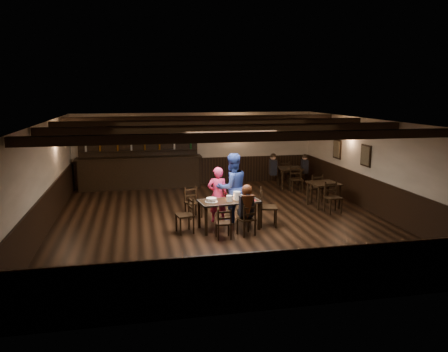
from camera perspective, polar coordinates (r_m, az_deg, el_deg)
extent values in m
plane|color=black|center=(11.96, -0.32, -5.89)|extent=(10.00, 10.00, 0.00)
cube|color=beige|center=(16.52, -3.68, 3.59)|extent=(9.00, 0.02, 2.70)
cube|color=beige|center=(6.94, 7.72, -6.92)|extent=(9.00, 0.02, 2.70)
cube|color=beige|center=(11.66, -22.58, -0.35)|extent=(0.02, 10.00, 2.70)
cube|color=beige|center=(13.25, 19.14, 1.16)|extent=(0.02, 10.00, 2.70)
cube|color=silver|center=(11.47, -0.33, 7.13)|extent=(9.00, 10.00, 0.02)
cube|color=black|center=(16.62, -3.63, 0.67)|extent=(9.00, 0.04, 1.00)
cube|color=black|center=(7.27, 7.47, -13.24)|extent=(9.00, 0.04, 1.00)
cube|color=black|center=(11.84, -22.14, -4.39)|extent=(0.04, 10.00, 1.00)
cube|color=black|center=(13.40, 18.80, -2.42)|extent=(0.04, 10.00, 1.00)
cube|color=black|center=(16.29, -10.35, 5.10)|extent=(0.90, 0.03, 1.00)
cube|color=black|center=(16.27, -10.35, 5.09)|extent=(0.80, 0.02, 0.90)
cube|color=black|center=(13.63, 18.04, 2.55)|extent=(0.03, 0.55, 0.65)
cube|color=#72664C|center=(13.62, 17.97, 2.55)|extent=(0.02, 0.45, 0.55)
cube|color=black|center=(15.30, 14.56, 3.42)|extent=(0.03, 0.55, 0.65)
cube|color=#72664C|center=(15.29, 14.49, 3.42)|extent=(0.02, 0.45, 0.55)
cube|color=black|center=(8.57, 3.56, 5.12)|extent=(8.90, 0.18, 0.18)
cube|color=black|center=(10.50, 0.73, 6.22)|extent=(8.90, 0.18, 0.18)
cube|color=black|center=(12.46, -1.23, 6.97)|extent=(8.90, 0.18, 0.18)
cube|color=black|center=(14.43, -2.65, 7.51)|extent=(8.90, 0.18, 0.18)
cube|color=black|center=(10.70, -2.35, -5.96)|extent=(0.07, 0.07, 0.71)
cube|color=black|center=(11.29, -3.28, -5.05)|extent=(0.07, 0.07, 0.71)
cube|color=black|center=(11.16, 4.61, -5.27)|extent=(0.07, 0.07, 0.71)
cube|color=black|center=(11.73, 3.36, -4.44)|extent=(0.07, 0.07, 0.71)
cube|color=black|center=(11.10, 0.64, -3.31)|extent=(1.61, 0.95, 0.04)
cube|color=#A5A8AD|center=(11.43, 0.04, -2.88)|extent=(1.51, 0.22, 0.04)
cube|color=#A5A8AD|center=(10.77, 1.29, -3.77)|extent=(1.51, 0.22, 0.04)
cube|color=#A5A8AD|center=(11.36, 4.20, -3.00)|extent=(0.13, 0.76, 0.04)
cube|color=#A5A8AD|center=(10.88, -3.07, -3.62)|extent=(0.13, 0.76, 0.04)
cube|color=black|center=(10.71, 0.58, -6.91)|extent=(0.03, 0.03, 0.37)
cube|color=black|center=(10.44, 0.91, -7.38)|extent=(0.03, 0.03, 0.37)
cube|color=black|center=(10.65, -1.05, -7.01)|extent=(0.03, 0.03, 0.37)
cube|color=black|center=(10.38, -0.75, -7.49)|extent=(0.03, 0.03, 0.37)
cube|color=black|center=(10.48, -0.08, -6.15)|extent=(0.36, 0.34, 0.03)
cube|color=black|center=(10.29, 0.08, -5.37)|extent=(0.36, 0.03, 0.38)
cube|color=black|center=(10.30, 0.08, -5.57)|extent=(0.31, 0.02, 0.04)
cube|color=black|center=(10.26, 0.08, -4.75)|extent=(0.31, 0.02, 0.04)
cube|color=black|center=(11.00, 3.20, -6.38)|extent=(0.04, 0.04, 0.38)
cube|color=black|center=(10.76, 4.09, -6.80)|extent=(0.04, 0.04, 0.38)
cube|color=black|center=(10.83, 1.76, -6.64)|extent=(0.04, 0.04, 0.38)
cube|color=black|center=(10.59, 2.63, -7.07)|extent=(0.04, 0.04, 0.38)
cube|color=black|center=(10.73, 2.93, -5.65)|extent=(0.47, 0.46, 0.04)
cube|color=black|center=(10.55, 3.39, -4.81)|extent=(0.37, 0.15, 0.40)
cube|color=black|center=(10.56, 3.38, -5.02)|extent=(0.31, 0.12, 0.04)
cube|color=black|center=(10.52, 3.39, -4.17)|extent=(0.31, 0.12, 0.04)
cube|color=black|center=(11.11, -6.26, -6.14)|extent=(0.04, 0.04, 0.43)
cube|color=black|center=(11.21, -4.60, -5.95)|extent=(0.04, 0.04, 0.43)
cube|color=black|center=(10.78, -5.70, -6.66)|extent=(0.04, 0.04, 0.43)
cube|color=black|center=(10.88, -3.99, -6.46)|extent=(0.04, 0.04, 0.43)
cube|color=black|center=(10.93, -5.16, -5.13)|extent=(0.47, 0.49, 0.04)
cube|color=black|center=(10.92, -4.34, -3.92)|extent=(0.12, 0.42, 0.45)
cube|color=black|center=(10.93, -4.33, -4.14)|extent=(0.10, 0.35, 0.05)
cube|color=black|center=(10.89, -4.35, -3.24)|extent=(0.10, 0.35, 0.05)
cube|color=black|center=(11.37, 6.82, -5.62)|extent=(0.05, 0.05, 0.48)
cube|color=black|center=(11.33, 4.90, -5.63)|extent=(0.05, 0.05, 0.48)
cube|color=black|center=(11.75, 6.63, -5.06)|extent=(0.05, 0.05, 0.48)
cube|color=black|center=(11.72, 4.78, -5.07)|extent=(0.05, 0.05, 0.48)
cube|color=black|center=(11.47, 5.81, -4.08)|extent=(0.54, 0.55, 0.04)
cube|color=black|center=(11.39, 4.88, -2.87)|extent=(0.14, 0.46, 0.50)
cube|color=black|center=(11.41, 4.88, -3.11)|extent=(0.12, 0.40, 0.06)
cube|color=black|center=(11.36, 4.89, -2.13)|extent=(0.12, 0.40, 0.06)
cube|color=black|center=(12.04, -4.34, -4.79)|extent=(0.04, 0.04, 0.41)
cube|color=black|center=(12.31, -5.08, -4.45)|extent=(0.04, 0.04, 0.41)
cube|color=black|center=(12.20, -2.94, -4.56)|extent=(0.04, 0.04, 0.41)
cube|color=black|center=(12.47, -3.69, -4.23)|extent=(0.04, 0.04, 0.41)
cube|color=black|center=(12.20, -4.03, -3.50)|extent=(0.51, 0.50, 0.04)
cube|color=black|center=(12.28, -4.41, -2.37)|extent=(0.38, 0.18, 0.43)
cube|color=black|center=(12.29, -4.41, -2.57)|extent=(0.33, 0.15, 0.05)
cube|color=black|center=(12.26, -4.42, -1.79)|extent=(0.33, 0.15, 0.05)
imported|color=#FF3C60|center=(11.72, -0.84, -2.44)|extent=(0.58, 0.41, 1.50)
imported|color=navy|center=(11.72, 1.06, -1.54)|extent=(1.06, 0.92, 1.86)
cube|color=black|center=(10.81, 2.77, -4.87)|extent=(0.32, 0.32, 0.13)
cube|color=black|center=(10.63, 2.95, -3.85)|extent=(0.34, 0.20, 0.48)
cylinder|color=black|center=(10.58, 2.96, -2.69)|extent=(0.10, 0.34, 0.34)
sphere|color=#D8A384|center=(10.55, 2.97, -1.89)|extent=(0.21, 0.21, 0.21)
sphere|color=#3B200D|center=(10.51, 3.01, -1.87)|extent=(0.26, 0.26, 0.26)
cone|color=#3B200D|center=(10.52, 3.12, -4.13)|extent=(0.20, 0.20, 0.60)
cylinder|color=white|center=(10.96, -1.67, -3.35)|extent=(0.32, 0.32, 0.01)
cylinder|color=white|center=(10.94, -1.67, -3.09)|extent=(0.26, 0.26, 0.09)
cylinder|color=silver|center=(10.95, -1.67, -3.20)|extent=(0.28, 0.28, 0.04)
cylinder|color=white|center=(11.01, 0.71, -2.93)|extent=(0.15, 0.15, 0.15)
cylinder|color=white|center=(11.14, 1.70, -2.57)|extent=(0.18, 0.18, 0.22)
cylinder|color=#A5A8AD|center=(11.19, 0.52, -3.00)|extent=(0.05, 0.05, 0.03)
sphere|color=orange|center=(11.18, 0.52, -2.85)|extent=(0.03, 0.03, 0.03)
cylinder|color=silver|center=(11.13, 2.25, -2.96)|extent=(0.03, 0.03, 0.08)
cylinder|color=#A5A8AD|center=(11.18, 2.97, -2.84)|extent=(0.04, 0.04, 0.10)
cylinder|color=silver|center=(11.27, 2.24, -2.70)|extent=(0.07, 0.07, 0.11)
cube|color=maroon|center=(11.13, 3.31, -3.16)|extent=(0.33, 0.24, 0.00)
cube|color=#0E1E46|center=(11.35, 3.19, -2.88)|extent=(0.38, 0.34, 0.00)
cube|color=black|center=(16.15, -10.91, 0.36)|extent=(4.28, 0.60, 1.10)
cube|color=black|center=(16.05, -10.99, 2.38)|extent=(4.48, 0.70, 0.05)
cube|color=black|center=(16.33, -10.99, 2.43)|extent=(4.28, 0.10, 2.20)
cube|color=black|center=(16.19, -11.02, 3.26)|extent=(4.18, 0.22, 0.03)
cube|color=black|center=(16.15, -11.07, 4.49)|extent=(4.18, 0.22, 0.03)
cube|color=black|center=(16.11, -11.11, 5.72)|extent=(4.18, 0.22, 0.03)
cube|color=black|center=(13.58, 12.91, -0.94)|extent=(0.91, 0.91, 0.04)
cube|color=black|center=(13.21, 12.26, -2.92)|extent=(0.05, 0.05, 0.71)
cube|color=black|center=(13.80, 10.90, -2.27)|extent=(0.05, 0.05, 0.71)
cube|color=black|center=(13.55, 14.84, -2.69)|extent=(0.05, 0.05, 0.71)
cube|color=black|center=(14.13, 13.39, -2.06)|extent=(0.05, 0.05, 0.71)
cube|color=black|center=(16.05, 8.60, 1.03)|extent=(0.94, 0.94, 0.04)
cube|color=black|center=(15.71, 7.61, -0.55)|extent=(0.05, 0.05, 0.71)
cube|color=black|center=(16.38, 7.11, -0.07)|extent=(0.05, 0.05, 0.71)
cube|color=black|center=(15.87, 10.06, -0.51)|extent=(0.05, 0.05, 0.71)
cube|color=black|center=(16.52, 9.47, -0.03)|extent=(0.05, 0.05, 0.71)
cube|color=black|center=(16.05, 6.41, 1.15)|extent=(0.27, 0.40, 0.55)
sphere|color=#D8A384|center=(15.99, 6.44, 2.46)|extent=(0.21, 0.21, 0.21)
sphere|color=black|center=(15.98, 6.44, 2.57)|extent=(0.22, 0.22, 0.22)
cube|color=black|center=(16.55, 10.49, 1.23)|extent=(0.26, 0.37, 0.50)
sphere|color=#D8A384|center=(16.49, 10.53, 2.39)|extent=(0.19, 0.19, 0.19)
sphere|color=black|center=(16.49, 10.53, 2.49)|extent=(0.20, 0.20, 0.20)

